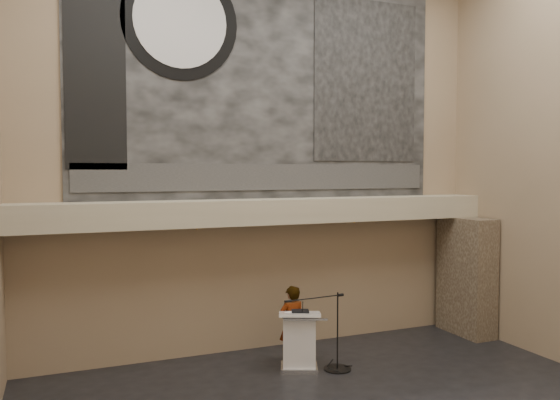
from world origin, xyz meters
name	(u,v)px	position (x,y,z in m)	size (l,w,h in m)	color
wall_back	(266,149)	(0.00, 4.00, 4.25)	(10.00, 0.02, 8.50)	#8E775A
soffit	(273,211)	(0.00, 3.60, 2.95)	(10.00, 0.80, 0.50)	tan
sprinkler_left	(197,228)	(-1.60, 3.55, 2.67)	(0.04, 0.04, 0.06)	#B2893D
sprinkler_right	(354,222)	(1.90, 3.55, 2.67)	(0.04, 0.04, 0.06)	#B2893D
banner	(266,79)	(0.00, 3.97, 5.70)	(8.00, 0.05, 5.00)	black
banner_text_strip	(267,177)	(0.00, 3.93, 3.65)	(7.76, 0.02, 0.55)	#2F2F2F
banner_clock_rim	(181,21)	(-1.80, 3.93, 6.70)	(2.30, 2.30, 0.02)	black
banner_clock_face	(181,21)	(-1.80, 3.91, 6.70)	(1.84, 1.84, 0.02)	silver
banner_building_print	(366,81)	(2.40, 3.93, 5.80)	(2.60, 0.02, 3.60)	black
banner_brick_print	(95,83)	(-3.40, 3.93, 5.40)	(1.10, 0.02, 3.20)	black
stone_pier	(466,276)	(4.65, 3.15, 1.35)	(0.60, 1.40, 2.70)	#46392B
lectern	(299,341)	(0.10, 2.49, 0.55)	(0.93, 0.81, 1.14)	silver
binder	(300,312)	(0.12, 2.48, 1.12)	(0.32, 0.26, 0.04)	black
papers	(292,313)	(-0.05, 2.49, 1.10)	(0.19, 0.26, 0.01)	white
speaker_person	(292,324)	(0.12, 2.88, 0.77)	(0.56, 0.37, 1.53)	silver
mic_stand	(336,359)	(0.74, 2.22, 0.21)	(1.37, 0.52, 1.48)	black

